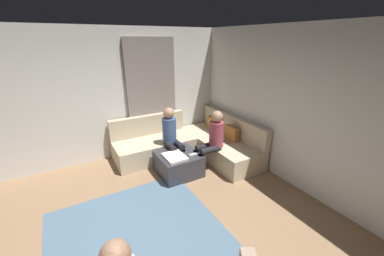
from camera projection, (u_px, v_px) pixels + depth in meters
The scene contains 11 objects.
wall_back at pixel (318, 115), 3.63m from camera, with size 6.00×0.12×2.70m, color silver.
wall_left at pixel (88, 99), 4.66m from camera, with size 0.12×6.00×2.70m, color silver.
curtain_panel at pixel (152, 97), 5.22m from camera, with size 0.06×1.10×2.50m, color gray.
area_rug at pixel (143, 247), 2.96m from camera, with size 2.60×2.20×0.01m, color slate.
sectional_couch at pixel (192, 144), 5.21m from camera, with size 2.10×2.55×0.87m.
ottoman at pixel (178, 164), 4.52m from camera, with size 0.76×0.76×0.42m, color #333338.
folded_blanket at pixel (175, 157), 4.31m from camera, with size 0.44×0.36×0.04m, color white.
coffee_mug at pixel (181, 145), 4.69m from camera, with size 0.08×0.08×0.10m, color #334C72.
game_remote at pixel (193, 154), 4.40m from camera, with size 0.05×0.15×0.02m, color white.
person_on_couch_back at pixel (212, 139), 4.53m from camera, with size 0.30×0.60×1.20m.
person_on_couch_side at pixel (171, 135), 4.70m from camera, with size 0.60×0.30×1.20m.
Camera 1 is at (2.05, -0.47, 2.46)m, focal length 22.04 mm.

